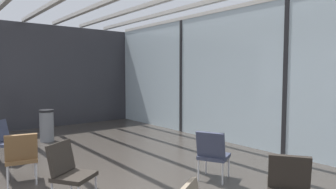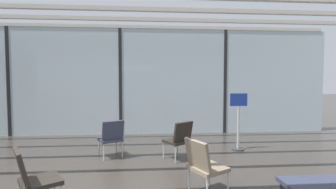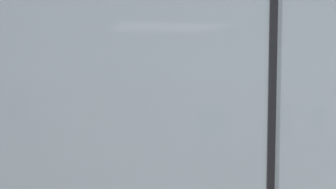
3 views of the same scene
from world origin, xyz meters
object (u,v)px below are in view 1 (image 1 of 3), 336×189
lounge_chair_1 (288,181)px  trash_bin (47,125)px  lounge_chair_2 (213,152)px  lounge_chair_5 (69,169)px  lounge_chair_0 (21,155)px  lounge_chair_3 (5,139)px

lounge_chair_1 → trash_bin: 6.43m
lounge_chair_2 → lounge_chair_5: same height
lounge_chair_0 → lounge_chair_3: size_ratio=1.00×
lounge_chair_3 → lounge_chair_0: bearing=-132.5°
lounge_chair_1 → lounge_chair_2: bearing=-44.1°
lounge_chair_0 → lounge_chair_1: bearing=135.9°
lounge_chair_0 → trash_bin: 3.22m
lounge_chair_1 → lounge_chair_3: same height
lounge_chair_3 → trash_bin: (-1.42, 1.25, -0.06)m
lounge_chair_2 → trash_bin: bearing=-10.8°
lounge_chair_3 → lounge_chair_5: 2.77m
lounge_chair_3 → lounge_chair_2: bearing=-94.6°
lounge_chair_0 → lounge_chair_1: (3.39, 2.31, 0.00)m
trash_bin → lounge_chair_1: bearing=9.3°
lounge_chair_1 → trash_bin: (-6.34, -1.04, -0.06)m
lounge_chair_1 → lounge_chair_0: bearing=0.6°
lounge_chair_1 → trash_bin: lounge_chair_1 is taller
lounge_chair_0 → lounge_chair_5: same height
lounge_chair_1 → lounge_chair_2: same height
lounge_chair_1 → lounge_chair_3: size_ratio=1.00×
lounge_chair_0 → trash_bin: bearing=-101.8°
lounge_chair_3 → lounge_chair_1: bearing=-106.7°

